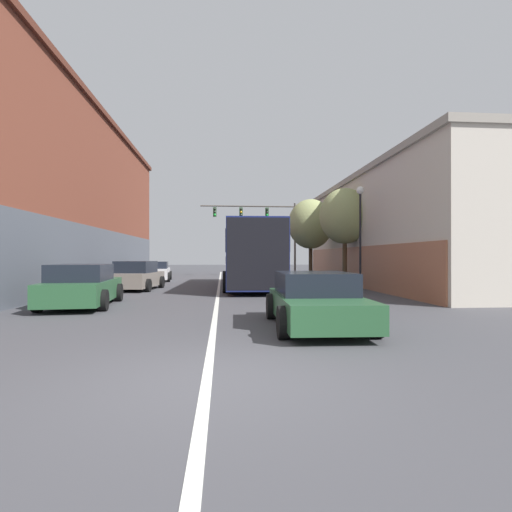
{
  "coord_description": "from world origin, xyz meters",
  "views": [
    {
      "loc": [
        0.21,
        -5.29,
        1.63
      ],
      "look_at": [
        1.9,
        14.97,
        1.69
      ],
      "focal_mm": 28.0,
      "sensor_mm": 36.0,
      "label": 1
    }
  ],
  "objects_px": {
    "parked_car_left_near": "(82,286)",
    "street_lamp": "(360,225)",
    "bus": "(252,253)",
    "traffic_signal_gantry": "(263,221)",
    "hatchback_foreground": "(316,300)",
    "street_tree_near": "(345,216)",
    "street_tree_far": "(311,224)",
    "parked_car_left_mid": "(155,272)",
    "parked_car_left_far": "(137,276)"
  },
  "relations": [
    {
      "from": "hatchback_foreground",
      "to": "traffic_signal_gantry",
      "type": "bearing_deg",
      "value": -1.41
    },
    {
      "from": "bus",
      "to": "street_lamp",
      "type": "height_order",
      "value": "street_lamp"
    },
    {
      "from": "hatchback_foreground",
      "to": "parked_car_left_mid",
      "type": "xyz_separation_m",
      "value": [
        -6.81,
        18.56,
        0.03
      ]
    },
    {
      "from": "bus",
      "to": "street_tree_near",
      "type": "bearing_deg",
      "value": -90.68
    },
    {
      "from": "street_tree_near",
      "to": "street_tree_far",
      "type": "height_order",
      "value": "street_tree_near"
    },
    {
      "from": "traffic_signal_gantry",
      "to": "street_tree_near",
      "type": "bearing_deg",
      "value": -75.59
    },
    {
      "from": "parked_car_left_far",
      "to": "street_tree_near",
      "type": "distance_m",
      "value": 11.48
    },
    {
      "from": "parked_car_left_far",
      "to": "traffic_signal_gantry",
      "type": "height_order",
      "value": "traffic_signal_gantry"
    },
    {
      "from": "traffic_signal_gantry",
      "to": "hatchback_foreground",
      "type": "bearing_deg",
      "value": -92.97
    },
    {
      "from": "hatchback_foreground",
      "to": "parked_car_left_far",
      "type": "bearing_deg",
      "value": 31.71
    },
    {
      "from": "street_lamp",
      "to": "street_tree_far",
      "type": "relative_size",
      "value": 0.91
    },
    {
      "from": "hatchback_foreground",
      "to": "parked_car_left_near",
      "type": "relative_size",
      "value": 0.94
    },
    {
      "from": "hatchback_foreground",
      "to": "street_tree_far",
      "type": "relative_size",
      "value": 0.79
    },
    {
      "from": "parked_car_left_far",
      "to": "street_tree_near",
      "type": "height_order",
      "value": "street_tree_near"
    },
    {
      "from": "parked_car_left_near",
      "to": "street_tree_far",
      "type": "height_order",
      "value": "street_tree_far"
    },
    {
      "from": "hatchback_foreground",
      "to": "traffic_signal_gantry",
      "type": "xyz_separation_m",
      "value": [
        1.29,
        24.83,
        4.08
      ]
    },
    {
      "from": "traffic_signal_gantry",
      "to": "street_tree_near",
      "type": "distance_m",
      "value": 13.01
    },
    {
      "from": "street_lamp",
      "to": "street_tree_near",
      "type": "height_order",
      "value": "street_tree_near"
    },
    {
      "from": "parked_car_left_far",
      "to": "street_lamp",
      "type": "height_order",
      "value": "street_lamp"
    },
    {
      "from": "hatchback_foreground",
      "to": "street_lamp",
      "type": "height_order",
      "value": "street_lamp"
    },
    {
      "from": "street_tree_far",
      "to": "hatchback_foreground",
      "type": "bearing_deg",
      "value": -102.17
    },
    {
      "from": "bus",
      "to": "street_tree_near",
      "type": "distance_m",
      "value": 5.5
    },
    {
      "from": "bus",
      "to": "traffic_signal_gantry",
      "type": "relative_size",
      "value": 1.39
    },
    {
      "from": "hatchback_foreground",
      "to": "parked_car_left_near",
      "type": "height_order",
      "value": "parked_car_left_near"
    },
    {
      "from": "hatchback_foreground",
      "to": "parked_car_left_near",
      "type": "xyz_separation_m",
      "value": [
        -6.81,
        4.41,
        0.05
      ]
    },
    {
      "from": "street_tree_near",
      "to": "traffic_signal_gantry",
      "type": "bearing_deg",
      "value": 104.41
    },
    {
      "from": "parked_car_left_near",
      "to": "street_lamp",
      "type": "distance_m",
      "value": 12.21
    },
    {
      "from": "hatchback_foreground",
      "to": "bus",
      "type": "bearing_deg",
      "value": 4.28
    },
    {
      "from": "parked_car_left_mid",
      "to": "street_tree_near",
      "type": "relative_size",
      "value": 0.83
    },
    {
      "from": "traffic_signal_gantry",
      "to": "parked_car_left_near",
      "type": "bearing_deg",
      "value": -111.62
    },
    {
      "from": "parked_car_left_near",
      "to": "traffic_signal_gantry",
      "type": "height_order",
      "value": "traffic_signal_gantry"
    },
    {
      "from": "hatchback_foreground",
      "to": "street_tree_far",
      "type": "xyz_separation_m",
      "value": [
        3.53,
        16.38,
        3.17
      ]
    },
    {
      "from": "street_tree_near",
      "to": "bus",
      "type": "bearing_deg",
      "value": 177.68
    },
    {
      "from": "hatchback_foreground",
      "to": "parked_car_left_mid",
      "type": "bearing_deg",
      "value": 21.71
    },
    {
      "from": "parked_car_left_far",
      "to": "street_lamp",
      "type": "bearing_deg",
      "value": -95.35
    },
    {
      "from": "bus",
      "to": "traffic_signal_gantry",
      "type": "bearing_deg",
      "value": -7.0
    },
    {
      "from": "parked_car_left_far",
      "to": "traffic_signal_gantry",
      "type": "distance_m",
      "value": 16.27
    },
    {
      "from": "bus",
      "to": "hatchback_foreground",
      "type": "relative_size",
      "value": 2.69
    },
    {
      "from": "traffic_signal_gantry",
      "to": "street_tree_near",
      "type": "xyz_separation_m",
      "value": [
        3.23,
        -12.58,
        -0.82
      ]
    },
    {
      "from": "bus",
      "to": "street_tree_far",
      "type": "xyz_separation_m",
      "value": [
        4.12,
        3.92,
        1.93
      ]
    },
    {
      "from": "street_tree_near",
      "to": "street_lamp",
      "type": "bearing_deg",
      "value": -94.79
    },
    {
      "from": "parked_car_left_near",
      "to": "street_lamp",
      "type": "xyz_separation_m",
      "value": [
        11.05,
        4.56,
        2.48
      ]
    },
    {
      "from": "parked_car_left_mid",
      "to": "parked_car_left_far",
      "type": "height_order",
      "value": "parked_car_left_far"
    },
    {
      "from": "hatchback_foreground",
      "to": "parked_car_left_far",
      "type": "relative_size",
      "value": 1.02
    },
    {
      "from": "parked_car_left_near",
      "to": "parked_car_left_far",
      "type": "distance_m",
      "value": 6.68
    },
    {
      "from": "hatchback_foreground",
      "to": "parked_car_left_near",
      "type": "distance_m",
      "value": 8.11
    },
    {
      "from": "bus",
      "to": "traffic_signal_gantry",
      "type": "height_order",
      "value": "traffic_signal_gantry"
    },
    {
      "from": "hatchback_foreground",
      "to": "traffic_signal_gantry",
      "type": "relative_size",
      "value": 0.52
    },
    {
      "from": "street_lamp",
      "to": "parked_car_left_far",
      "type": "bearing_deg",
      "value": 168.82
    },
    {
      "from": "parked_car_left_mid",
      "to": "street_lamp",
      "type": "distance_m",
      "value": 14.85
    }
  ]
}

